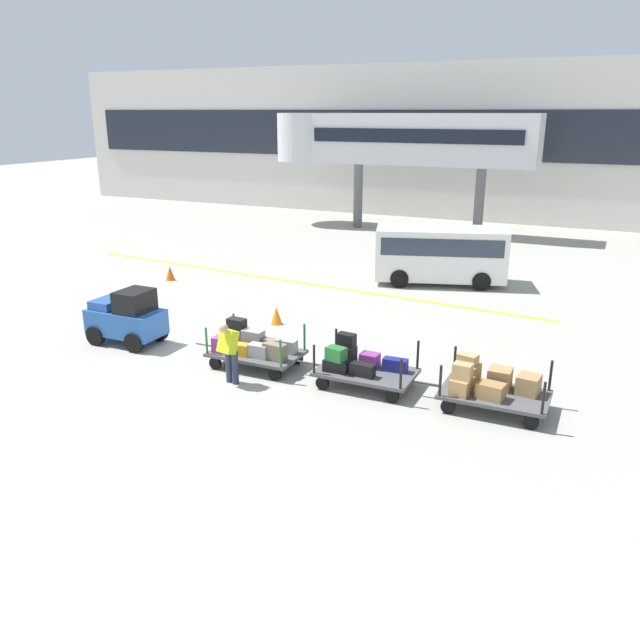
% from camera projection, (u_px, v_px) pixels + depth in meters
% --- Properties ---
extents(ground_plane, '(120.00, 120.00, 0.00)m').
position_uv_depth(ground_plane, '(225.00, 352.00, 17.50)').
color(ground_plane, '#9E9B91').
extents(apron_lead_line, '(19.99, 2.04, 0.01)m').
position_uv_depth(apron_lead_line, '(289.00, 281.00, 24.84)').
color(apron_lead_line, yellow).
rests_on(apron_lead_line, ground_plane).
extents(terminal_building, '(55.46, 2.51, 8.99)m').
position_uv_depth(terminal_building, '(461.00, 142.00, 38.47)').
color(terminal_building, beige).
rests_on(terminal_building, ground_plane).
extents(jet_bridge, '(14.35, 3.00, 6.16)m').
position_uv_depth(jet_bridge, '(389.00, 140.00, 34.22)').
color(jet_bridge, silver).
rests_on(jet_bridge, ground_plane).
extents(baggage_tug, '(2.11, 1.24, 1.58)m').
position_uv_depth(baggage_tug, '(127.00, 318.00, 17.96)').
color(baggage_tug, '#2659A5').
rests_on(baggage_tug, ground_plane).
extents(baggage_cart_lead, '(3.00, 1.41, 1.10)m').
position_uv_depth(baggage_cart_lead, '(254.00, 347.00, 16.41)').
color(baggage_cart_lead, '#4C4C4F').
rests_on(baggage_cart_lead, ground_plane).
extents(baggage_cart_middle, '(3.00, 1.41, 1.14)m').
position_uv_depth(baggage_cart_middle, '(361.00, 365.00, 15.25)').
color(baggage_cart_middle, '#4C4C4F').
rests_on(baggage_cart_middle, ground_plane).
extents(baggage_cart_tail, '(3.00, 1.41, 1.10)m').
position_uv_depth(baggage_cart_tail, '(489.00, 385.00, 14.05)').
color(baggage_cart_tail, '#4C4C4F').
rests_on(baggage_cart_tail, ground_plane).
extents(baggage_handler, '(0.47, 0.49, 1.56)m').
position_uv_depth(baggage_handler, '(229.00, 350.00, 15.21)').
color(baggage_handler, '#2D334C').
rests_on(baggage_handler, ground_plane).
extents(shuttle_van, '(5.15, 3.26, 2.10)m').
position_uv_depth(shuttle_van, '(440.00, 251.00, 24.20)').
color(shuttle_van, white).
rests_on(shuttle_van, ground_plane).
extents(safety_cone_near, '(0.36, 0.36, 0.55)m').
position_uv_depth(safety_cone_near, '(276.00, 315.00, 19.73)').
color(safety_cone_near, orange).
rests_on(safety_cone_near, ground_plane).
extents(safety_cone_far, '(0.36, 0.36, 0.55)m').
position_uv_depth(safety_cone_far, '(170.00, 273.00, 24.90)').
color(safety_cone_far, '#EA590F').
rests_on(safety_cone_far, ground_plane).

